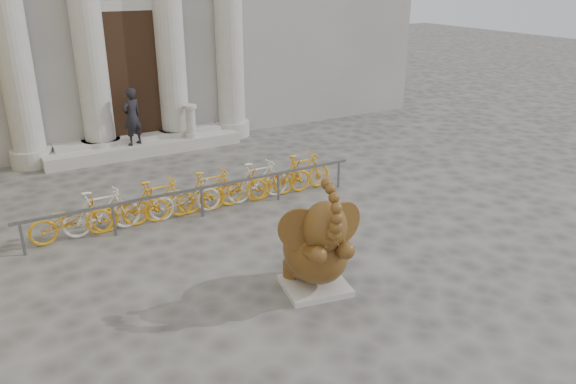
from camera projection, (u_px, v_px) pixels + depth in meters
ground at (299, 290)px, 9.98m from camera, size 80.00×80.00×0.00m
entrance_steps at (144, 147)px, 17.49m from camera, size 6.00×1.20×0.36m
elephant_statue at (317, 249)px, 9.72m from camera, size 1.47×1.73×2.22m
bike_rack at (197, 193)px, 13.00m from camera, size 8.00×0.53×1.00m
pedestrian at (132, 117)px, 16.78m from camera, size 0.74×0.63×1.72m
balustrade_post at (191, 122)px, 17.68m from camera, size 0.42×0.42×1.03m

